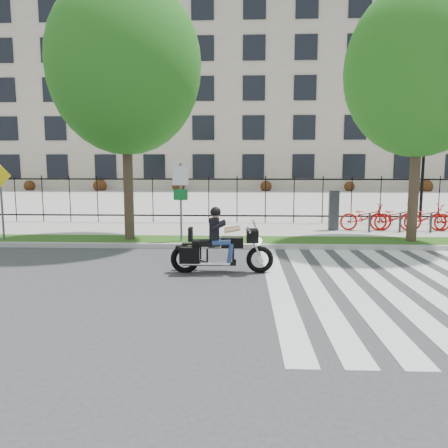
{
  "coord_description": "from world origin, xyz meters",
  "views": [
    {
      "loc": [
        1.42,
        -9.26,
        2.57
      ],
      "look_at": [
        0.91,
        3.0,
        0.92
      ],
      "focal_mm": 35.0,
      "sensor_mm": 36.0,
      "label": 1
    }
  ],
  "objects": [
    {
      "name": "ground",
      "position": [
        0.0,
        0.0,
        0.0
      ],
      "size": [
        120.0,
        120.0,
        0.0
      ],
      "primitive_type": "plane",
      "color": "#353537",
      "rests_on": "ground"
    },
    {
      "name": "curb",
      "position": [
        0.0,
        4.1,
        0.07
      ],
      "size": [
        60.0,
        0.2,
        0.15
      ],
      "primitive_type": "cube",
      "color": "#AAA9A0",
      "rests_on": "ground"
    },
    {
      "name": "grass_verge",
      "position": [
        0.0,
        4.95,
        0.07
      ],
      "size": [
        60.0,
        1.5,
        0.15
      ],
      "primitive_type": "cube",
      "color": "#1D4812",
      "rests_on": "ground"
    },
    {
      "name": "sidewalk",
      "position": [
        0.0,
        7.45,
        0.07
      ],
      "size": [
        60.0,
        3.5,
        0.15
      ],
      "primitive_type": "cube",
      "color": "#A4A19A",
      "rests_on": "ground"
    },
    {
      "name": "plaza",
      "position": [
        0.0,
        25.0,
        0.05
      ],
      "size": [
        80.0,
        34.0,
        0.1
      ],
      "primitive_type": "cube",
      "color": "#A4A19A",
      "rests_on": "ground"
    },
    {
      "name": "crosswalk_stripes",
      "position": [
        4.83,
        0.0,
        0.01
      ],
      "size": [
        5.7,
        8.0,
        0.01
      ],
      "primitive_type": null,
      "color": "silver",
      "rests_on": "ground"
    },
    {
      "name": "iron_fence",
      "position": [
        0.0,
        9.2,
        1.15
      ],
      "size": [
        30.0,
        0.06,
        2.0
      ],
      "primitive_type": null,
      "color": "black",
      "rests_on": "sidewalk"
    },
    {
      "name": "office_building",
      "position": [
        0.0,
        44.92,
        9.97
      ],
      "size": [
        60.0,
        21.9,
        20.15
      ],
      "color": "#A7A086",
      "rests_on": "ground"
    },
    {
      "name": "lamp_post_right",
      "position": [
        10.0,
        12.0,
        3.21
      ],
      "size": [
        1.06,
        0.7,
        4.25
      ],
      "color": "black",
      "rests_on": "ground"
    },
    {
      "name": "street_tree_1",
      "position": [
        -2.32,
        4.95,
        5.69
      ],
      "size": [
        4.87,
        4.87,
        8.35
      ],
      "color": "#32231B",
      "rests_on": "grass_verge"
    },
    {
      "name": "street_tree_2",
      "position": [
        6.91,
        4.95,
        5.49
      ],
      "size": [
        4.65,
        4.65,
        8.03
      ],
      "color": "#32231B",
      "rests_on": "grass_verge"
    },
    {
      "name": "sign_pole_regulatory",
      "position": [
        -0.54,
        4.58,
        1.74
      ],
      "size": [
        0.5,
        0.09,
        2.5
      ],
      "color": "#59595B",
      "rests_on": "grass_verge"
    },
    {
      "name": "sign_pole_warning",
      "position": [
        -6.42,
        4.58,
        1.74
      ],
      "size": [
        0.78,
        0.09,
        2.49
      ],
      "color": "#59595B",
      "rests_on": "grass_verge"
    },
    {
      "name": "motorcycle_rider",
      "position": [
        0.92,
        1.04,
        0.64
      ],
      "size": [
        2.49,
        0.74,
        1.92
      ],
      "color": "black",
      "rests_on": "ground"
    }
  ]
}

